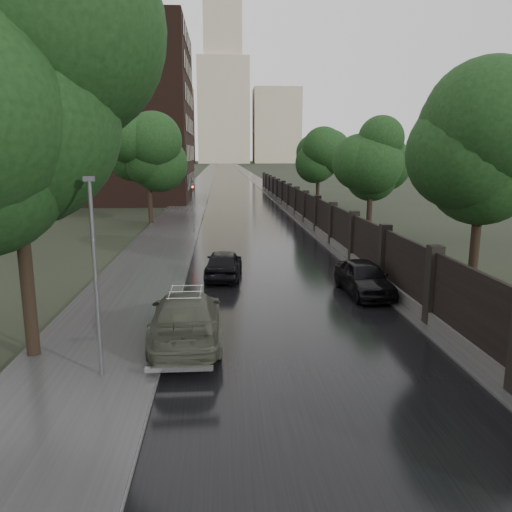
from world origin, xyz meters
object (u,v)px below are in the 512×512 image
object	(u,v)px
traffic_light	(193,200)
car_right_near	(364,277)
tree_right_c	(318,161)
volga_sedan	(186,317)
tree_right_a	(481,172)
tree_left_near	(12,122)
hatchback_left	(224,264)
tree_left_far	(148,159)
lamp_post	(96,278)
tree_right_b	(371,164)

from	to	relation	value
traffic_light	car_right_near	world-z (taller)	traffic_light
tree_right_c	volga_sedan	size ratio (longest dim) A/B	1.35
tree_right_a	tree_left_near	bearing A→B (deg)	-161.68
tree_right_c	hatchback_left	distance (m)	30.01
tree_right_a	tree_left_far	bearing A→B (deg)	125.17
volga_sedan	tree_left_far	bearing A→B (deg)	-82.06
tree_left_far	car_right_near	world-z (taller)	tree_left_far
lamp_post	hatchback_left	bearing A→B (deg)	73.27
traffic_light	tree_right_a	bearing A→B (deg)	-55.23
tree_right_a	tree_right_b	world-z (taller)	same
tree_right_b	volga_sedan	size ratio (longest dim) A/B	1.35
tree_right_c	traffic_light	distance (m)	19.26
tree_right_b	traffic_light	world-z (taller)	tree_right_b
tree_left_far	tree_right_a	world-z (taller)	tree_left_far
traffic_light	volga_sedan	world-z (taller)	traffic_light
lamp_post	car_right_near	world-z (taller)	lamp_post
tree_right_a	volga_sedan	xyz separation A→B (m)	(-10.95, -3.89, -4.20)
tree_left_near	car_right_near	distance (m)	13.70
lamp_post	car_right_near	bearing A→B (deg)	39.80
lamp_post	hatchback_left	distance (m)	11.09
tree_right_a	volga_sedan	size ratio (longest dim) A/B	1.35
tree_right_c	tree_left_far	bearing A→B (deg)	-147.17
tree_left_far	lamp_post	world-z (taller)	tree_left_far
tree_left_near	tree_left_far	bearing A→B (deg)	90.85
traffic_light	volga_sedan	bearing A→B (deg)	-87.66
tree_right_b	tree_right_c	bearing A→B (deg)	90.00
tree_right_b	lamp_post	bearing A→B (deg)	-122.18
volga_sedan	hatchback_left	distance (m)	7.93
traffic_light	tree_left_near	bearing A→B (deg)	-98.53
hatchback_left	tree_left_near	bearing A→B (deg)	64.07
tree_left_near	tree_left_far	xyz separation A→B (m)	(-0.40, 27.00, -1.18)
tree_right_a	tree_right_c	distance (m)	32.00
tree_right_b	car_right_near	world-z (taller)	tree_right_b
traffic_light	volga_sedan	size ratio (longest dim) A/B	0.77
tree_left_far	traffic_light	size ratio (longest dim) A/B	1.85
tree_right_b	volga_sedan	xyz separation A→B (m)	(-10.95, -17.89, -4.20)
tree_left_near	lamp_post	world-z (taller)	tree_left_near
lamp_post	volga_sedan	distance (m)	3.78
volga_sedan	hatchback_left	xyz separation A→B (m)	(1.19, 7.84, -0.08)
volga_sedan	tree_right_c	bearing A→B (deg)	-109.00
tree_right_b	tree_right_c	distance (m)	18.00
tree_right_b	volga_sedan	bearing A→B (deg)	-121.46
tree_right_c	lamp_post	xyz separation A→B (m)	(-12.90, -38.50, -2.28)
tree_right_c	volga_sedan	world-z (taller)	tree_right_c
tree_left_near	tree_right_c	world-z (taller)	tree_left_near
car_right_near	tree_right_b	bearing A→B (deg)	69.44
tree_left_far	traffic_light	bearing A→B (deg)	-53.53
tree_right_a	volga_sedan	distance (m)	12.35
hatchback_left	car_right_near	size ratio (longest dim) A/B	0.97
car_right_near	lamp_post	bearing A→B (deg)	-143.46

